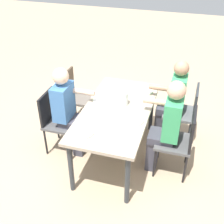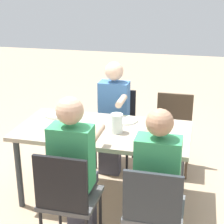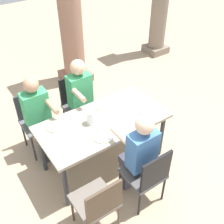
{
  "view_description": "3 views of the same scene",
  "coord_description": "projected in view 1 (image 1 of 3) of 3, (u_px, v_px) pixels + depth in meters",
  "views": [
    {
      "loc": [
        3.02,
        0.84,
        2.8
      ],
      "look_at": [
        0.11,
        -0.03,
        0.79
      ],
      "focal_mm": 46.77,
      "sensor_mm": 36.0,
      "label": 1
    },
    {
      "loc": [
        -0.86,
        3.13,
        2.12
      ],
      "look_at": [
        -0.06,
        -0.1,
        0.92
      ],
      "focal_mm": 57.92,
      "sensor_mm": 36.0,
      "label": 2
    },
    {
      "loc": [
        -1.46,
        -2.32,
        3.08
      ],
      "look_at": [
        0.11,
        -0.05,
        0.9
      ],
      "focal_mm": 44.65,
      "sensor_mm": 36.0,
      "label": 3
    }
  ],
  "objects": [
    {
      "name": "spoon_3",
      "position": [
        78.0,
        141.0,
        3.19
      ],
      "size": [
        0.03,
        0.17,
        0.01
      ],
      "primitive_type": "cube",
      "rotation": [
        0.0,
        0.0,
        0.11
      ],
      "color": "silver",
      "rests_on": "dining_table"
    },
    {
      "name": "fork_2",
      "position": [
        136.0,
        114.0,
        3.64
      ],
      "size": [
        0.02,
        0.17,
        0.01
      ],
      "primitive_type": "cube",
      "rotation": [
        0.0,
        0.0,
        -0.02
      ],
      "color": "silver",
      "rests_on": "dining_table"
    },
    {
      "name": "fork_3",
      "position": [
        88.0,
        126.0,
        3.43
      ],
      "size": [
        0.02,
        0.17,
        0.01
      ],
      "primitive_type": "cube",
      "rotation": [
        0.0,
        0.0,
        0.02
      ],
      "color": "silver",
      "rests_on": "dining_table"
    },
    {
      "name": "spoon_0",
      "position": [
        142.0,
        97.0,
        3.99
      ],
      "size": [
        0.03,
        0.17,
        0.01
      ],
      "primitive_type": "cube",
      "rotation": [
        0.0,
        0.0,
        -0.07
      ],
      "color": "silver",
      "rests_on": "dining_table"
    },
    {
      "name": "spoon_2",
      "position": [
        130.0,
        128.0,
        3.4
      ],
      "size": [
        0.03,
        0.17,
        0.01
      ],
      "primitive_type": "cube",
      "rotation": [
        0.0,
        0.0,
        0.08
      ],
      "color": "silver",
      "rests_on": "dining_table"
    },
    {
      "name": "plate_2",
      "position": [
        133.0,
        120.0,
        3.51
      ],
      "size": [
        0.26,
        0.26,
        0.02
      ],
      "color": "white",
      "rests_on": "dining_table"
    },
    {
      "name": "spoon_1",
      "position": [
        98.0,
        106.0,
        3.8
      ],
      "size": [
        0.02,
        0.17,
        0.01
      ],
      "primitive_type": "cube",
      "rotation": [
        0.0,
        0.0,
        0.04
      ],
      "color": "silver",
      "rests_on": "dining_table"
    },
    {
      "name": "plate_3",
      "position": [
        83.0,
        133.0,
        3.31
      ],
      "size": [
        0.24,
        0.24,
        0.02
      ],
      "color": "white",
      "rests_on": "dining_table"
    },
    {
      "name": "chair_west_south",
      "position": [
        76.0,
        94.0,
        4.56
      ],
      "size": [
        0.44,
        0.44,
        0.89
      ],
      "color": "#6A6158",
      "rests_on": "ground"
    },
    {
      "name": "diner_guest_third",
      "position": [
        172.0,
        99.0,
        4.12
      ],
      "size": [
        0.35,
        0.49,
        1.27
      ],
      "color": "#3F3F4C",
      "rests_on": "ground"
    },
    {
      "name": "fork_1",
      "position": [
        105.0,
        95.0,
        4.04
      ],
      "size": [
        0.03,
        0.17,
        0.01
      ],
      "primitive_type": "cube",
      "rotation": [
        0.0,
        0.0,
        -0.07
      ],
      "color": "silver",
      "rests_on": "dining_table"
    },
    {
      "name": "chair_mid_north",
      "position": [
        181.0,
        139.0,
        3.6
      ],
      "size": [
        0.44,
        0.44,
        0.93
      ],
      "color": "#4F4F50",
      "rests_on": "ground"
    },
    {
      "name": "ground_plane",
      "position": [
        116.0,
        155.0,
        4.15
      ],
      "size": [
        16.0,
        16.0,
        0.0
      ],
      "primitive_type": "plane",
      "color": "tan"
    },
    {
      "name": "water_pitcher",
      "position": [
        123.0,
        99.0,
        3.79
      ],
      "size": [
        0.12,
        0.12,
        0.18
      ],
      "color": "white",
      "rests_on": "dining_table"
    },
    {
      "name": "plate_1",
      "position": [
        102.0,
        100.0,
        3.92
      ],
      "size": [
        0.25,
        0.25,
        0.02
      ],
      "color": "white",
      "rests_on": "dining_table"
    },
    {
      "name": "dining_table",
      "position": [
        117.0,
        115.0,
        3.77
      ],
      "size": [
        1.68,
        0.85,
        0.77
      ],
      "color": "tan",
      "rests_on": "ground"
    },
    {
      "name": "diner_man_white",
      "position": [
        69.0,
        109.0,
        3.88
      ],
      "size": [
        0.35,
        0.5,
        1.28
      ],
      "color": "#3F3F4C",
      "rests_on": "ground"
    },
    {
      "name": "plate_0",
      "position": [
        144.0,
        91.0,
        4.11
      ],
      "size": [
        0.24,
        0.24,
        0.02
      ],
      "color": "white",
      "rests_on": "dining_table"
    },
    {
      "name": "chair_mid_south",
      "position": [
        57.0,
        118.0,
        4.02
      ],
      "size": [
        0.44,
        0.44,
        0.89
      ],
      "color": "#4F4F50",
      "rests_on": "ground"
    },
    {
      "name": "fork_0",
      "position": [
        146.0,
        87.0,
        4.23
      ],
      "size": [
        0.03,
        0.17,
        0.01
      ],
      "primitive_type": "cube",
      "rotation": [
        0.0,
        0.0,
        -0.1
      ],
      "color": "silver",
      "rests_on": "dining_table"
    },
    {
      "name": "chair_west_north",
      "position": [
        185.0,
        110.0,
        4.15
      ],
      "size": [
        0.44,
        0.44,
        0.9
      ],
      "color": "#5B5E61",
      "rests_on": "ground"
    },
    {
      "name": "diner_woman_green",
      "position": [
        167.0,
        125.0,
        3.56
      ],
      "size": [
        0.35,
        0.5,
        1.31
      ],
      "color": "#3F3F4C",
      "rests_on": "ground"
    }
  ]
}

